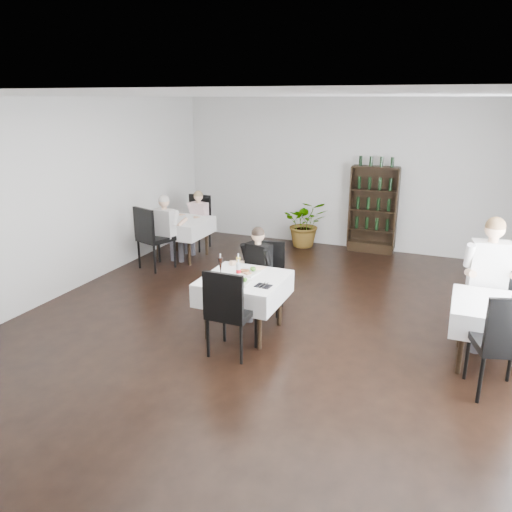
{
  "coord_description": "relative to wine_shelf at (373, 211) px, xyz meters",
  "views": [
    {
      "loc": [
        2.15,
        -5.53,
        2.98
      ],
      "look_at": [
        -0.21,
        0.2,
        1.01
      ],
      "focal_mm": 35.0,
      "sensor_mm": 36.0,
      "label": 1
    }
  ],
  "objects": [
    {
      "name": "room_shell",
      "position": [
        -0.6,
        -4.31,
        0.65
      ],
      "size": [
        9.0,
        9.0,
        9.0
      ],
      "color": "black",
      "rests_on": "ground"
    },
    {
      "name": "wine_shelf",
      "position": [
        0.0,
        0.0,
        0.0
      ],
      "size": [
        0.9,
        0.28,
        1.75
      ],
      "color": "black",
      "rests_on": "ground"
    },
    {
      "name": "main_table",
      "position": [
        -0.9,
        -4.31,
        -0.23
      ],
      "size": [
        1.03,
        1.03,
        0.77
      ],
      "color": "black",
      "rests_on": "ground"
    },
    {
      "name": "left_table",
      "position": [
        -3.3,
        -1.81,
        -0.23
      ],
      "size": [
        0.98,
        0.98,
        0.77
      ],
      "color": "black",
      "rests_on": "ground"
    },
    {
      "name": "right_table",
      "position": [
        2.1,
        -4.01,
        -0.23
      ],
      "size": [
        0.98,
        0.98,
        0.77
      ],
      "color": "black",
      "rests_on": "ground"
    },
    {
      "name": "potted_tree",
      "position": [
        -1.34,
        -0.13,
        -0.35
      ],
      "size": [
        1.09,
        1.01,
        0.99
      ],
      "primitive_type": "imported",
      "rotation": [
        0.0,
        0.0,
        0.32
      ],
      "color": "#20531C",
      "rests_on": "ground"
    },
    {
      "name": "main_chair_far",
      "position": [
        -0.89,
        -3.48,
        -0.27
      ],
      "size": [
        0.53,
        0.53,
        1.0
      ],
      "color": "black",
      "rests_on": "ground"
    },
    {
      "name": "main_chair_near",
      "position": [
        -0.81,
        -4.98,
        -0.22
      ],
      "size": [
        0.51,
        0.51,
        1.1
      ],
      "color": "black",
      "rests_on": "ground"
    },
    {
      "name": "left_chair_far",
      "position": [
        -3.38,
        -1.06,
        -0.23
      ],
      "size": [
        0.51,
        0.52,
        1.09
      ],
      "color": "black",
      "rests_on": "ground"
    },
    {
      "name": "left_chair_near",
      "position": [
        -3.46,
        -2.61,
        -0.19
      ],
      "size": [
        0.67,
        0.67,
        1.15
      ],
      "color": "black",
      "rests_on": "ground"
    },
    {
      "name": "right_chair_far",
      "position": [
        2.2,
        -3.27,
        -0.2
      ],
      "size": [
        0.56,
        0.57,
        1.14
      ],
      "color": "black",
      "rests_on": "ground"
    },
    {
      "name": "right_chair_near",
      "position": [
        2.14,
        -4.7,
        -0.19
      ],
      "size": [
        0.66,
        0.66,
        1.16
      ],
      "color": "black",
      "rests_on": "ground"
    },
    {
      "name": "diner_main",
      "position": [
        -0.98,
        -3.74,
        -0.1
      ],
      "size": [
        0.54,
        0.57,
        1.29
      ],
      "color": "#45454D",
      "rests_on": "ground"
    },
    {
      "name": "diner_left_far",
      "position": [
        -3.23,
        -1.33,
        -0.13
      ],
      "size": [
        0.51,
        0.54,
        1.24
      ],
      "color": "#45454D",
      "rests_on": "ground"
    },
    {
      "name": "diner_left_near",
      "position": [
        -3.31,
        -2.31,
        -0.07
      ],
      "size": [
        0.51,
        0.52,
        1.34
      ],
      "color": "#45454D",
      "rests_on": "ground"
    },
    {
      "name": "diner_right_far",
      "position": [
        2.01,
        -3.42,
        0.09
      ],
      "size": [
        0.65,
        0.67,
        1.62
      ],
      "color": "#45454D",
      "rests_on": "ground"
    },
    {
      "name": "plate_far",
      "position": [
        -0.91,
        -4.16,
        -0.06
      ],
      "size": [
        0.31,
        0.31,
        0.09
      ],
      "color": "white",
      "rests_on": "main_table"
    },
    {
      "name": "plate_near",
      "position": [
        -0.85,
        -4.54,
        -0.06
      ],
      "size": [
        0.26,
        0.26,
        0.08
      ],
      "color": "white",
      "rests_on": "main_table"
    },
    {
      "name": "pilsner_dark",
      "position": [
        -1.24,
        -4.31,
        0.04
      ],
      "size": [
        0.06,
        0.06,
        0.28
      ],
      "color": "black",
      "rests_on": "main_table"
    },
    {
      "name": "pilsner_lager",
      "position": [
        -1.04,
        -4.16,
        0.03
      ],
      "size": [
        0.06,
        0.06,
        0.26
      ],
      "color": "gold",
      "rests_on": "main_table"
    },
    {
      "name": "coke_bottle",
      "position": [
        -0.96,
        -4.34,
        0.02
      ],
      "size": [
        0.06,
        0.06,
        0.24
      ],
      "color": "silver",
      "rests_on": "main_table"
    },
    {
      "name": "napkin_cutlery",
      "position": [
        -0.55,
        -4.52,
        -0.07
      ],
      "size": [
        0.21,
        0.22,
        0.02
      ],
      "color": "black",
      "rests_on": "main_table"
    }
  ]
}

